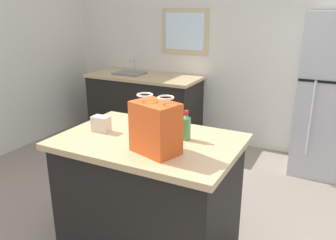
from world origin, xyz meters
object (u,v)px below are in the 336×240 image
at_px(small_box, 101,124).
at_px(shopping_bag, 156,128).
at_px(bottle, 186,127).
at_px(kitchen_island, 150,196).

bearing_deg(small_box, shopping_bag, -15.78).
bearing_deg(bottle, small_box, -168.12).
bearing_deg(small_box, bottle, 11.88).
relative_size(small_box, bottle, 0.61).
xyz_separation_m(kitchen_island, bottle, (0.24, 0.11, 0.55)).
relative_size(kitchen_island, bottle, 5.98).
relative_size(shopping_bag, small_box, 2.87).
distance_m(kitchen_island, bottle, 0.61).
bearing_deg(shopping_bag, small_box, 164.22).
bearing_deg(kitchen_island, small_box, -176.01).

